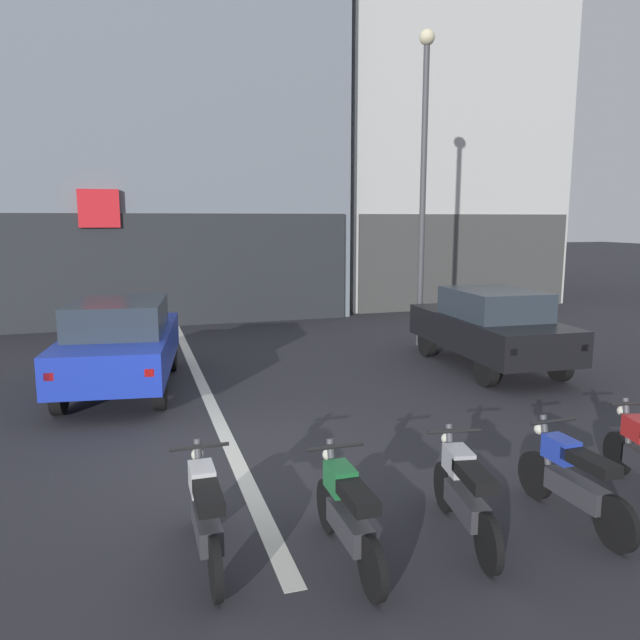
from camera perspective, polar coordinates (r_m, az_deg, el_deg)
ground_plane at (r=8.14m, az=-7.94°, el=-12.65°), size 120.00×120.00×0.00m
lane_centre_line at (r=13.84m, az=-12.08°, el=-3.47°), size 0.20×18.00×0.01m
building_mid_block at (r=22.55m, az=-15.03°, el=17.45°), size 10.85×9.16×12.64m
building_far_right at (r=25.13m, az=9.15°, el=18.12°), size 8.17×7.98×13.80m
car_blue_crossing_near at (r=11.39m, az=-18.19°, el=-1.98°), size 2.30×4.30×1.64m
car_black_parked_kerbside at (r=12.94m, az=15.64°, el=-0.53°), size 1.96×4.18×1.64m
car_red_down_street at (r=21.62m, az=-10.75°, el=3.55°), size 2.09×4.23×1.64m
street_lamp at (r=14.86m, az=9.69°, el=14.50°), size 0.36×0.36×7.28m
motorcycle_white_row_leftmost at (r=5.79m, az=-10.67°, el=-17.31°), size 0.55×1.67×0.98m
motorcycle_green_row_left_mid at (r=5.70m, az=2.58°, el=-17.57°), size 0.55×1.67×0.98m
motorcycle_silver_row_centre at (r=6.22m, az=13.38°, el=-15.43°), size 0.55×1.66×0.98m
motorcycle_blue_row_right_mid at (r=6.85m, az=22.56°, el=-13.54°), size 0.55×1.67×0.98m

